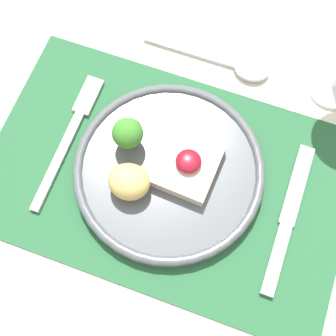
# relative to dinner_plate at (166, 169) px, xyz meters

# --- Properties ---
(ground_plane) EXTENTS (8.00, 8.00, 0.00)m
(ground_plane) POSITION_rel_dinner_plate_xyz_m (0.00, -0.00, -0.78)
(ground_plane) COLOR brown
(dining_table) EXTENTS (1.40, 0.98, 0.77)m
(dining_table) POSITION_rel_dinner_plate_xyz_m (0.00, -0.00, -0.11)
(dining_table) COLOR beige
(dining_table) RESTS_ON ground_plane
(placemat) EXTENTS (0.48, 0.30, 0.00)m
(placemat) POSITION_rel_dinner_plate_xyz_m (0.00, -0.00, -0.02)
(placemat) COLOR #235633
(placemat) RESTS_ON dining_table
(dinner_plate) EXTENTS (0.25, 0.25, 0.07)m
(dinner_plate) POSITION_rel_dinner_plate_xyz_m (0.00, 0.00, 0.00)
(dinner_plate) COLOR #4C5156
(dinner_plate) RESTS_ON placemat
(fork) EXTENTS (0.02, 0.20, 0.01)m
(fork) POSITION_rel_dinner_plate_xyz_m (-0.14, 0.01, -0.01)
(fork) COLOR #B2B2B7
(fork) RESTS_ON placemat
(knife) EXTENTS (0.02, 0.20, 0.01)m
(knife) POSITION_rel_dinner_plate_xyz_m (0.17, -0.02, -0.01)
(knife) COLOR #B2B2B7
(knife) RESTS_ON placemat
(spoon) EXTENTS (0.19, 0.04, 0.01)m
(spoon) POSITION_rel_dinner_plate_xyz_m (0.04, 0.19, -0.01)
(spoon) COLOR #B2B2B7
(spoon) RESTS_ON dining_table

